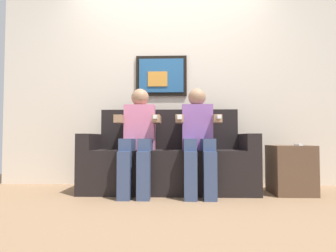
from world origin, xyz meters
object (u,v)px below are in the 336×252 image
person_on_right (198,135)px  spare_remote_on_table (298,145)px  couch (169,162)px  person_on_left (138,135)px  side_table_right (291,170)px

person_on_right → spare_remote_on_table: (1.00, -0.04, -0.10)m
couch → spare_remote_on_table: 1.34m
couch → person_on_left: bearing=-151.6°
couch → person_on_left: size_ratio=1.65×
person_on_left → side_table_right: size_ratio=2.22×
person_on_left → spare_remote_on_table: size_ratio=8.54×
spare_remote_on_table → couch: bearing=170.9°
couch → person_on_right: size_ratio=1.65×
person_on_left → person_on_right: 0.62m
person_on_left → person_on_right: size_ratio=1.00×
person_on_left → spare_remote_on_table: 1.62m
side_table_right → couch: bearing=175.2°
couch → person_on_left: 0.46m
person_on_right → spare_remote_on_table: bearing=-2.4°
couch → person_on_right: bearing=-28.4°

